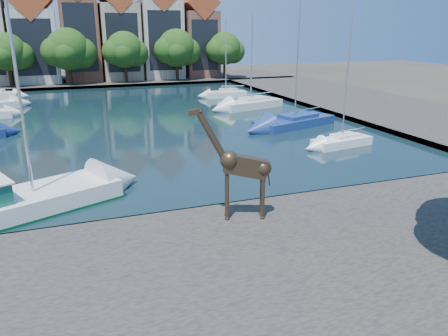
% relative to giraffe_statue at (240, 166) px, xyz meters
% --- Properties ---
extents(ground, '(160.00, 160.00, 0.00)m').
position_rel_giraffe_statue_xyz_m(ground, '(0.23, 1.81, -2.89)').
color(ground, '#38332B').
rests_on(ground, ground).
extents(water_basin, '(38.00, 50.00, 0.08)m').
position_rel_giraffe_statue_xyz_m(water_basin, '(0.23, 25.81, -2.85)').
color(water_basin, black).
rests_on(water_basin, ground).
extents(near_quay, '(50.00, 14.00, 0.50)m').
position_rel_giraffe_statue_xyz_m(near_quay, '(0.23, -5.19, -2.64)').
color(near_quay, '#44413B').
rests_on(near_quay, ground).
extents(far_quay, '(60.00, 16.00, 0.50)m').
position_rel_giraffe_statue_xyz_m(far_quay, '(0.23, 57.81, -2.64)').
color(far_quay, '#44413B').
rests_on(far_quay, ground).
extents(right_quay, '(14.00, 52.00, 0.50)m').
position_rel_giraffe_statue_xyz_m(right_quay, '(25.23, 25.81, -2.64)').
color(right_quay, '#44413B').
rests_on(right_quay, ground).
extents(townhouse_west_inner, '(6.43, 9.18, 15.15)m').
position_rel_giraffe_statue_xyz_m(townhouse_west_inner, '(-10.27, 57.79, 4.45)').
color(townhouse_west_inner, silver).
rests_on(townhouse_west_inner, far_quay).
extents(townhouse_center, '(5.44, 9.18, 16.93)m').
position_rel_giraffe_statue_xyz_m(townhouse_center, '(-3.77, 57.79, 5.47)').
color(townhouse_center, brown).
rests_on(townhouse_center, far_quay).
extents(townhouse_east_inner, '(5.94, 9.18, 15.79)m').
position_rel_giraffe_statue_xyz_m(townhouse_east_inner, '(2.23, 57.79, 4.84)').
color(townhouse_east_inner, tan).
rests_on(townhouse_east_inner, far_quay).
extents(townhouse_east_mid, '(6.43, 9.18, 16.65)m').
position_rel_giraffe_statue_xyz_m(townhouse_east_mid, '(8.73, 57.79, 5.21)').
color(townhouse_east_mid, beige).
rests_on(townhouse_east_mid, far_quay).
extents(townhouse_east_end, '(5.44, 9.18, 14.43)m').
position_rel_giraffe_statue_xyz_m(townhouse_east_end, '(15.23, 57.79, 4.21)').
color(townhouse_east_end, brown).
rests_on(townhouse_east_end, far_quay).
extents(far_tree_west, '(6.76, 5.20, 7.36)m').
position_rel_giraffe_statue_xyz_m(far_tree_west, '(-13.68, 52.30, 2.18)').
color(far_tree_west, '#332114').
rests_on(far_tree_west, far_quay).
extents(far_tree_mid_west, '(7.80, 6.00, 8.00)m').
position_rel_giraffe_statue_xyz_m(far_tree_mid_west, '(-5.66, 52.30, 2.40)').
color(far_tree_mid_west, '#332114').
rests_on(far_tree_mid_west, far_quay).
extents(far_tree_mid_east, '(7.02, 5.40, 7.52)m').
position_rel_giraffe_statue_xyz_m(far_tree_mid_east, '(2.33, 52.30, 2.24)').
color(far_tree_mid_east, '#332114').
rests_on(far_tree_mid_east, far_quay).
extents(far_tree_east, '(7.54, 5.80, 7.84)m').
position_rel_giraffe_statue_xyz_m(far_tree_east, '(10.34, 52.30, 2.34)').
color(far_tree_east, '#332114').
rests_on(far_tree_east, far_quay).
extents(far_tree_far_east, '(6.76, 5.20, 7.36)m').
position_rel_giraffe_statue_xyz_m(far_tree_far_east, '(18.32, 52.30, 2.18)').
color(far_tree_far_east, '#332114').
rests_on(far_tree_far_east, far_quay).
extents(giraffe_statue, '(3.36, 1.27, 4.87)m').
position_rel_giraffe_statue_xyz_m(giraffe_statue, '(0.00, 0.00, 0.00)').
color(giraffe_statue, '#3C2D1E').
rests_on(giraffe_statue, near_quay).
extents(sailboat_right_a, '(4.89, 2.39, 9.94)m').
position_rel_giraffe_statue_xyz_m(sailboat_right_a, '(12.23, 10.19, -2.31)').
color(sailboat_right_a, white).
rests_on(sailboat_right_a, water_basin).
extents(sailboat_right_b, '(8.23, 4.99, 10.58)m').
position_rel_giraffe_statue_xyz_m(sailboat_right_b, '(12.23, 17.45, -2.26)').
color(sailboat_right_b, navy).
rests_on(sailboat_right_b, water_basin).
extents(sailboat_right_c, '(7.56, 4.39, 9.69)m').
position_rel_giraffe_statue_xyz_m(sailboat_right_c, '(12.23, 27.33, -2.21)').
color(sailboat_right_c, silver).
rests_on(sailboat_right_c, water_basin).
extents(sailboat_right_d, '(5.25, 2.51, 9.43)m').
position_rel_giraffe_statue_xyz_m(sailboat_right_d, '(12.23, 35.29, -2.21)').
color(sailboat_right_d, silver).
rests_on(sailboat_right_d, water_basin).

